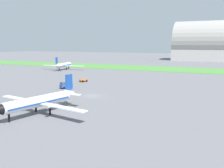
{
  "coord_description": "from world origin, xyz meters",
  "views": [
    {
      "loc": [
        32.44,
        -57.45,
        13.31
      ],
      "look_at": [
        4.15,
        2.69,
        3.0
      ],
      "focal_mm": 41.97,
      "sensor_mm": 36.0,
      "label": 1
    }
  ],
  "objects_px": {
    "baggage_cart_midfield": "(83,80)",
    "airplane_foreground_turboprop": "(40,101)",
    "pushback_tug_near_gate": "(66,85)",
    "airplane_taxiing_turboprop": "(63,65)"
  },
  "relations": [
    {
      "from": "baggage_cart_midfield",
      "to": "airplane_foreground_turboprop",
      "type": "bearing_deg",
      "value": 41.02
    },
    {
      "from": "airplane_foreground_turboprop",
      "to": "pushback_tug_near_gate",
      "type": "relative_size",
      "value": 5.64
    },
    {
      "from": "airplane_taxiing_turboprop",
      "to": "pushback_tug_near_gate",
      "type": "xyz_separation_m",
      "value": [
        33.84,
        -46.28,
        -1.55
      ]
    },
    {
      "from": "airplane_taxiing_turboprop",
      "to": "baggage_cart_midfield",
      "type": "distance_m",
      "value": 45.4
    },
    {
      "from": "airplane_taxiing_turboprop",
      "to": "pushback_tug_near_gate",
      "type": "relative_size",
      "value": 5.55
    },
    {
      "from": "baggage_cart_midfield",
      "to": "pushback_tug_near_gate",
      "type": "bearing_deg",
      "value": 29.96
    },
    {
      "from": "airplane_taxiing_turboprop",
      "to": "baggage_cart_midfield",
      "type": "height_order",
      "value": "airplane_taxiing_turboprop"
    },
    {
      "from": "airplane_foreground_turboprop",
      "to": "baggage_cart_midfield",
      "type": "height_order",
      "value": "airplane_foreground_turboprop"
    },
    {
      "from": "pushback_tug_near_gate",
      "to": "baggage_cart_midfield",
      "type": "xyz_separation_m",
      "value": [
        -2.21,
        13.77,
        -0.34
      ]
    },
    {
      "from": "airplane_taxiing_turboprop",
      "to": "airplane_foreground_turboprop",
      "type": "bearing_deg",
      "value": -158.78
    }
  ]
}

